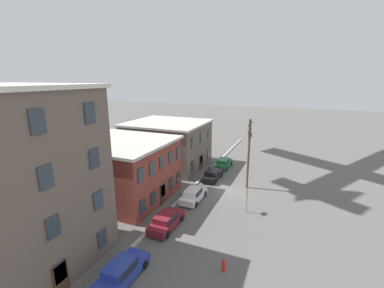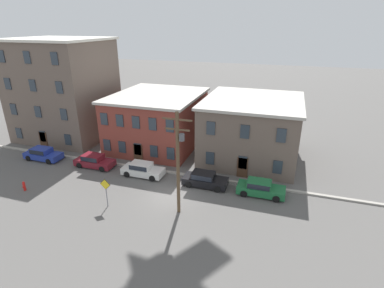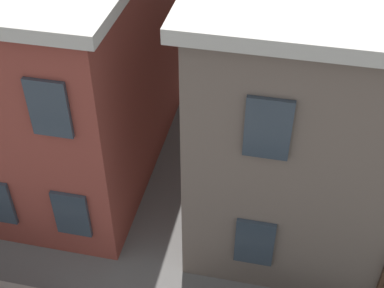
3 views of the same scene
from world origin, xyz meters
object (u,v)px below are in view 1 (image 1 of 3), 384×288
car_green (223,163)px  car_black (212,174)px  utility_pole (249,150)px  fire_hydrant (224,265)px  car_blue (121,271)px  car_white (193,194)px  caution_sign (247,196)px  car_maroon (166,220)px

car_green → car_black: bearing=179.7°
utility_pole → fire_hydrant: bearing=-175.2°
car_blue → car_white: same height
car_white → caution_sign: size_ratio=1.63×
car_white → caution_sign: 6.25m
car_white → utility_pole: (5.96, -4.97, 4.23)m
car_maroon → utility_pole: utility_pole is taller
car_blue → car_green: bearing=-0.2°
car_maroon → car_green: size_ratio=1.00×
car_white → car_black: same height
car_maroon → car_white: same height
car_green → car_white: bearing=179.7°
car_black → fire_hydrant: (-16.23, -6.23, -0.27)m
car_blue → caution_sign: 14.11m
car_green → utility_pole: utility_pole is taller
car_maroon → car_black: bearing=-1.2°
car_white → car_black: 6.81m
utility_pole → car_blue: bearing=165.3°
car_blue → car_white: 12.97m
car_green → car_maroon: bearing=179.0°
car_maroon → fire_hydrant: bearing=-117.2°
caution_sign → car_blue: bearing=154.0°
car_black → car_maroon: bearing=178.8°
car_white → utility_pole: size_ratio=0.50×
car_white → fire_hydrant: 11.32m
car_blue → car_white: size_ratio=1.00×
car_black → fire_hydrant: bearing=-159.0°
car_black → utility_pole: (-0.85, -4.93, 4.23)m
car_blue → caution_sign: caution_sign is taller
fire_hydrant → caution_sign: bearing=0.8°
car_green → utility_pole: bearing=-141.9°
car_white → car_green: size_ratio=1.00×
car_black → car_green: bearing=-0.3°
car_green → fire_hydrant: size_ratio=4.58×
car_black → caution_sign: (-7.13, -6.11, 1.07)m
fire_hydrant → car_white: bearing=33.6°
car_black → car_white: bearing=179.7°
car_black → caution_sign: 9.45m
car_green → utility_pole: (-6.26, -4.90, 4.23)m
car_green → utility_pole: size_ratio=0.50×
car_green → caution_sign: bearing=-154.1°
caution_sign → utility_pole: bearing=10.6°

